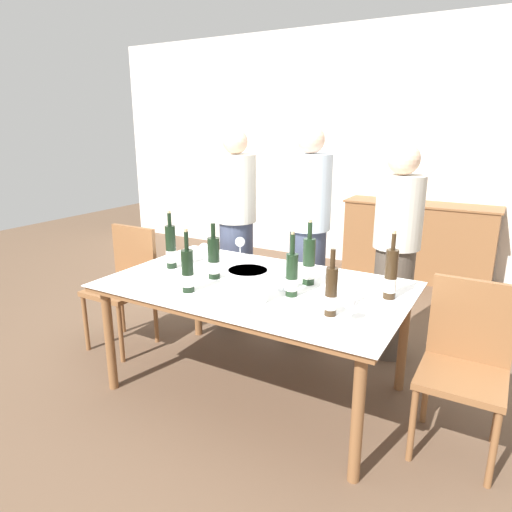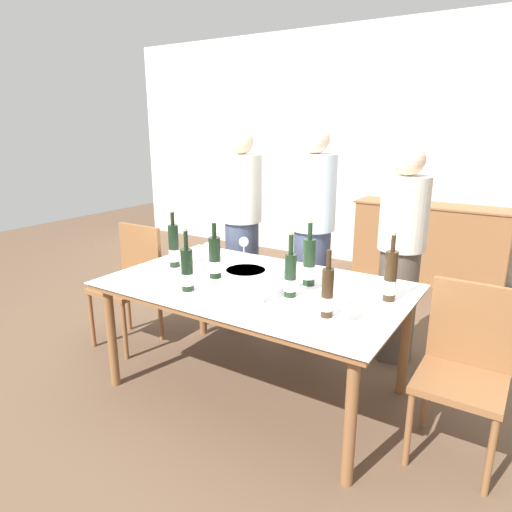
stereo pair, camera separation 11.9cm
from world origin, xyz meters
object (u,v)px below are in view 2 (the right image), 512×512
object	(u,v)px
wine_bottle_5	(187,271)
chair_left_end	(132,276)
sideboard_cabinet	(429,243)
wine_glass_3	(208,248)
wine_bottle_4	(309,263)
chair_right_end	(465,361)
wine_glass_0	(244,242)
person_guest_left	(312,239)
wine_bottle_0	(290,276)
wine_glass_2	(344,304)
wine_bottle_3	(215,259)
dining_table	(256,293)
wine_bottle_2	(390,277)
person_guest_right	(400,256)
ice_bucket	(246,284)
wine_bottle_1	(174,247)
wine_glass_1	(240,298)
wine_bottle_6	(327,294)
person_host	(242,231)
wine_glass_4	(283,273)

from	to	relation	value
wine_bottle_5	chair_left_end	distance (m)	1.06
sideboard_cabinet	wine_glass_3	xyz separation A→B (m)	(-0.99, -2.65, 0.39)
wine_bottle_4	chair_right_end	bearing A→B (deg)	-4.65
wine_glass_3	wine_glass_0	bearing A→B (deg)	57.54
wine_glass_0	person_guest_left	distance (m)	0.53
wine_bottle_0	wine_glass_3	bearing A→B (deg)	159.86
wine_glass_2	wine_bottle_3	bearing A→B (deg)	166.82
dining_table	wine_bottle_4	size ratio (longest dim) A/B	4.52
wine_bottle_0	wine_bottle_2	bearing A→B (deg)	25.97
wine_glass_3	person_guest_right	distance (m)	1.38
wine_bottle_0	wine_glass_3	distance (m)	0.90
person_guest_left	dining_table	bearing A→B (deg)	-88.62
dining_table	chair_right_end	distance (m)	1.22
ice_bucket	wine_bottle_1	distance (m)	0.81
person_guest_left	wine_glass_2	bearing A→B (deg)	-57.41
dining_table	chair_left_end	size ratio (longest dim) A/B	1.98
ice_bucket	wine_glass_1	size ratio (longest dim) A/B	1.54
ice_bucket	chair_right_end	world-z (taller)	ice_bucket
sideboard_cabinet	wine_glass_0	xyz separation A→B (m)	(-0.84, -2.41, 0.41)
wine_bottle_3	wine_glass_0	world-z (taller)	wine_bottle_3
wine_bottle_4	wine_glass_3	xyz separation A→B (m)	(-0.85, 0.07, -0.05)
ice_bucket	wine_bottle_6	world-z (taller)	wine_bottle_6
wine_glass_0	wine_glass_3	size ratio (longest dim) A/B	1.09
wine_bottle_4	wine_bottle_6	distance (m)	0.49
wine_bottle_3	person_guest_right	xyz separation A→B (m)	(0.92, 0.96, -0.07)
wine_glass_3	person_guest_right	xyz separation A→B (m)	(1.19, 0.68, -0.04)
wine_glass_3	chair_right_end	size ratio (longest dim) A/B	0.15
ice_bucket	person_host	size ratio (longest dim) A/B	0.14
ice_bucket	wine_glass_2	xyz separation A→B (m)	(0.58, -0.00, 0.01)
wine_bottle_6	chair_left_end	world-z (taller)	wine_bottle_6
wine_bottle_1	wine_glass_4	distance (m)	0.87
wine_glass_4	wine_bottle_2	bearing A→B (deg)	17.97
wine_glass_4	person_guest_right	size ratio (longest dim) A/B	0.10
wine_glass_0	person_guest_left	world-z (taller)	person_guest_left
wine_glass_3	person_guest_left	size ratio (longest dim) A/B	0.08
dining_table	chair_left_end	world-z (taller)	chair_left_end
chair_left_end	wine_glass_1	bearing A→B (deg)	-21.25
chair_right_end	person_guest_left	bearing A→B (deg)	148.88
sideboard_cabinet	wine_bottle_0	distance (m)	2.99
wine_bottle_6	chair_left_end	size ratio (longest dim) A/B	0.38
ice_bucket	wine_bottle_2	bearing A→B (deg)	32.44
wine_glass_4	chair_left_end	world-z (taller)	chair_left_end
wine_bottle_4	wine_glass_0	xyz separation A→B (m)	(-0.69, 0.31, -0.03)
wine_bottle_5	wine_glass_4	bearing A→B (deg)	31.81
sideboard_cabinet	wine_bottle_3	distance (m)	3.04
chair_right_end	person_host	xyz separation A→B (m)	(-1.88, 0.73, 0.31)
ice_bucket	wine_glass_3	xyz separation A→B (m)	(-0.66, 0.50, -0.00)
sideboard_cabinet	wine_glass_3	world-z (taller)	wine_glass_3
ice_bucket	wine_bottle_4	world-z (taller)	wine_bottle_4
wine_bottle_4	chair_left_end	bearing A→B (deg)	-177.04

